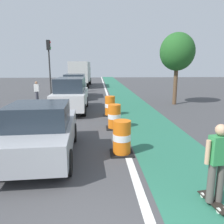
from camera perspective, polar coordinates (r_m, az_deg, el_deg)
bike_lane_strip at (r=14.84m, az=5.70°, el=1.20°), size 2.50×80.00×0.01m
lane_divider_stripe at (r=14.67m, az=-0.09°, el=1.14°), size 0.20×80.00×0.01m
skateboarder_on_lane at (r=4.84m, az=25.72°, el=-11.78°), size 0.57×0.82×1.69m
parked_sedan_nearest at (r=6.95m, az=-17.83°, el=-4.77°), size 2.08×4.19×1.70m
parked_suv_second at (r=13.64m, az=-10.60°, el=4.49°), size 1.94×4.61×2.04m
parked_suv_third at (r=19.55m, az=-9.56°, el=6.74°), size 1.98×4.63×2.04m
traffic_barrel_front at (r=6.97m, az=2.56°, el=-6.72°), size 0.73×0.73×1.09m
traffic_barrel_mid at (r=9.75m, az=0.62°, el=-1.26°), size 0.73×0.73×1.09m
traffic_barrel_back at (r=12.35m, az=-0.53°, el=1.56°), size 0.73×0.73×1.09m
delivery_truck_down_block at (r=29.90m, az=-8.09°, el=10.10°), size 2.49×7.65×3.23m
traffic_light_corner at (r=22.33m, az=-16.00°, el=13.42°), size 0.41×0.32×5.10m
pedestrian_crossing at (r=17.43m, az=-18.93°, el=5.08°), size 0.34×0.20×1.61m
street_tree_sidewalk at (r=16.44m, az=16.57°, el=14.65°), size 2.40×2.40×5.00m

